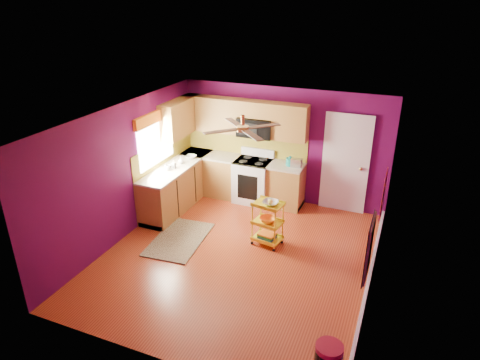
% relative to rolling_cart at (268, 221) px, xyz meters
% --- Properties ---
extents(ground, '(5.00, 5.00, 0.00)m').
position_rel_rolling_cart_xyz_m(ground, '(-0.34, -0.57, -0.48)').
color(ground, maroon).
rests_on(ground, ground).
extents(room_envelope, '(4.54, 5.04, 2.52)m').
position_rel_rolling_cart_xyz_m(room_envelope, '(-0.32, -0.57, 1.16)').
color(room_envelope, '#4F0941').
rests_on(room_envelope, ground).
extents(lower_cabinets, '(2.81, 2.31, 0.94)m').
position_rel_rolling_cart_xyz_m(lower_cabinets, '(-1.69, 1.24, -0.04)').
color(lower_cabinets, brown).
rests_on(lower_cabinets, ground).
extents(electric_range, '(0.76, 0.66, 1.13)m').
position_rel_rolling_cart_xyz_m(electric_range, '(-0.89, 1.60, 0.01)').
color(electric_range, white).
rests_on(electric_range, ground).
extents(upper_cabinetry, '(2.80, 2.30, 1.26)m').
position_rel_rolling_cart_xyz_m(upper_cabinetry, '(-1.58, 1.60, 1.32)').
color(upper_cabinetry, brown).
rests_on(upper_cabinetry, ground).
extents(left_window, '(0.08, 1.35, 1.08)m').
position_rel_rolling_cart_xyz_m(left_window, '(-2.56, 0.48, 1.26)').
color(left_window, white).
rests_on(left_window, ground).
extents(panel_door, '(0.95, 0.11, 2.15)m').
position_rel_rolling_cart_xyz_m(panel_door, '(1.01, 1.89, 0.55)').
color(panel_door, white).
rests_on(panel_door, ground).
extents(right_wall_art, '(0.04, 2.74, 1.04)m').
position_rel_rolling_cart_xyz_m(right_wall_art, '(1.89, -0.91, 0.97)').
color(right_wall_art, black).
rests_on(right_wall_art, ground).
extents(ceiling_fan, '(1.01, 1.01, 0.26)m').
position_rel_rolling_cart_xyz_m(ceiling_fan, '(-0.34, -0.37, 1.81)').
color(ceiling_fan, '#BF8C3F').
rests_on(ceiling_fan, ground).
extents(shag_rug, '(1.00, 1.51, 0.02)m').
position_rel_rolling_cart_xyz_m(shag_rug, '(-1.58, -0.49, -0.46)').
color(shag_rug, black).
rests_on(shag_rug, ground).
extents(rolling_cart, '(0.57, 0.45, 0.93)m').
position_rel_rolling_cart_xyz_m(rolling_cart, '(0.00, 0.00, 0.00)').
color(rolling_cart, yellow).
rests_on(rolling_cart, ground).
extents(teal_kettle, '(0.18, 0.18, 0.21)m').
position_rel_rolling_cart_xyz_m(teal_kettle, '(-0.09, 1.64, 0.55)').
color(teal_kettle, '#128883').
rests_on(teal_kettle, lower_cabinets).
extents(toaster, '(0.22, 0.15, 0.18)m').
position_rel_rolling_cart_xyz_m(toaster, '(0.06, 1.60, 0.55)').
color(toaster, beige).
rests_on(toaster, lower_cabinets).
extents(soap_bottle_a, '(0.08, 0.08, 0.17)m').
position_rel_rolling_cart_xyz_m(soap_bottle_a, '(-2.26, 0.59, 0.55)').
color(soap_bottle_a, '#EA3F72').
rests_on(soap_bottle_a, lower_cabinets).
extents(soap_bottle_b, '(0.12, 0.12, 0.15)m').
position_rel_rolling_cart_xyz_m(soap_bottle_b, '(-2.25, 0.86, 0.54)').
color(soap_bottle_b, white).
rests_on(soap_bottle_b, lower_cabinets).
extents(counter_dish, '(0.23, 0.23, 0.06)m').
position_rel_rolling_cart_xyz_m(counter_dish, '(-2.20, 1.23, 0.49)').
color(counter_dish, white).
rests_on(counter_dish, lower_cabinets).
extents(counter_cup, '(0.14, 0.14, 0.11)m').
position_rel_rolling_cart_xyz_m(counter_cup, '(-2.31, 0.46, 0.52)').
color(counter_cup, white).
rests_on(counter_cup, lower_cabinets).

